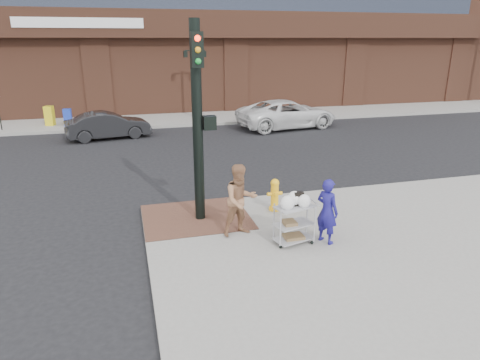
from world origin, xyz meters
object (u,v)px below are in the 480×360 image
object	(u,v)px
fire_hydrant	(275,194)
pedestrian_tan	(240,200)
minivan_white	(287,114)
utility_cart	(294,221)
sedan_dark	(108,125)
woman_blue	(327,211)
traffic_signal_pole	(198,118)
lamp_post	(196,76)

from	to	relation	value
fire_hydrant	pedestrian_tan	bearing A→B (deg)	-136.55
minivan_white	utility_cart	distance (m)	14.43
sedan_dark	fire_hydrant	world-z (taller)	sedan_dark
woman_blue	sedan_dark	size ratio (longest dim) A/B	0.39
minivan_white	traffic_signal_pole	bearing A→B (deg)	140.88
traffic_signal_pole	pedestrian_tan	world-z (taller)	traffic_signal_pole
sedan_dark	utility_cart	world-z (taller)	utility_cart
minivan_white	pedestrian_tan	bearing A→B (deg)	145.99
minivan_white	fire_hydrant	size ratio (longest dim) A/B	6.08
lamp_post	woman_blue	bearing A→B (deg)	-89.71
pedestrian_tan	fire_hydrant	bearing A→B (deg)	32.97
traffic_signal_pole	woman_blue	size ratio (longest dim) A/B	3.22
minivan_white	fire_hydrant	distance (m)	12.46
traffic_signal_pole	minivan_white	bearing A→B (deg)	59.23
woman_blue	lamp_post	bearing A→B (deg)	-27.11
utility_cart	fire_hydrant	distance (m)	2.04
minivan_white	utility_cart	size ratio (longest dim) A/B	4.47
sedan_dark	minivan_white	world-z (taller)	minivan_white
traffic_signal_pole	pedestrian_tan	xyz separation A→B (m)	(0.75, -1.21, -1.80)
woman_blue	minivan_white	xyz separation A→B (m)	(4.31, 13.67, -0.16)
sedan_dark	fire_hydrant	bearing A→B (deg)	-168.05
fire_hydrant	lamp_post	bearing A→B (deg)	88.45
woman_blue	utility_cart	bearing A→B (deg)	51.10
pedestrian_tan	fire_hydrant	xyz separation A→B (m)	(1.32, 1.25, -0.42)
sedan_dark	utility_cart	xyz separation A→B (m)	(4.39, -13.29, 0.05)
pedestrian_tan	lamp_post	bearing A→B (deg)	73.51
woman_blue	utility_cart	xyz separation A→B (m)	(-0.74, 0.15, -0.22)
woman_blue	sedan_dark	distance (m)	14.39
sedan_dark	minivan_white	size ratio (longest dim) A/B	0.73
utility_cart	woman_blue	bearing A→B (deg)	-11.50
woman_blue	fire_hydrant	bearing A→B (deg)	-14.49
utility_cart	fire_hydrant	xyz separation A→B (m)	(0.24, 2.02, -0.10)
traffic_signal_pole	sedan_dark	world-z (taller)	traffic_signal_pole
pedestrian_tan	sedan_dark	bearing A→B (deg)	94.35
lamp_post	minivan_white	bearing A→B (deg)	-39.98
pedestrian_tan	woman_blue	bearing A→B (deg)	-37.34
woman_blue	fire_hydrant	distance (m)	2.25
traffic_signal_pole	minivan_white	size ratio (longest dim) A/B	0.90
woman_blue	utility_cart	distance (m)	0.79
fire_hydrant	traffic_signal_pole	bearing A→B (deg)	-178.78
lamp_post	sedan_dark	world-z (taller)	lamp_post
traffic_signal_pole	sedan_dark	size ratio (longest dim) A/B	1.25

